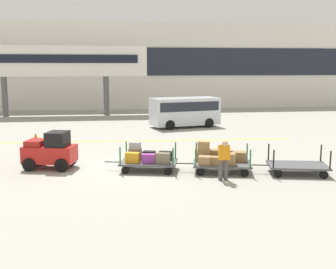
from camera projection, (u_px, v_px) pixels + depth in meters
name	position (u px, v px, depth m)	size (l,w,h in m)	color
ground_plane	(125.00, 168.00, 17.33)	(120.00, 120.00, 0.00)	#9E9B91
apron_lead_line	(138.00, 141.00, 23.64)	(18.18, 0.20, 0.01)	yellow
terminal_building	(119.00, 66.00, 42.05)	(53.41, 2.51, 8.77)	silver
jet_bridge	(35.00, 62.00, 35.22)	(18.03, 3.00, 6.06)	silver
baggage_tug	(50.00, 151.00, 17.08)	(2.29, 1.61, 1.58)	red
baggage_cart_lead	(147.00, 158.00, 16.77)	(3.09, 1.87, 1.14)	#4C4C4F
baggage_cart_middle	(220.00, 159.00, 16.53)	(3.09, 1.87, 1.22)	#4C4C4F
baggage_cart_tail	(297.00, 166.00, 16.22)	(3.09, 1.87, 1.10)	#4C4C4F
baggage_handler	(224.00, 158.00, 15.21)	(0.41, 0.45, 1.56)	#4C4C4C
shuttle_van	(185.00, 110.00, 28.98)	(5.11, 2.98, 2.10)	silver
safety_cone_near	(36.00, 137.00, 23.23)	(0.36, 0.36, 0.55)	#EA590F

